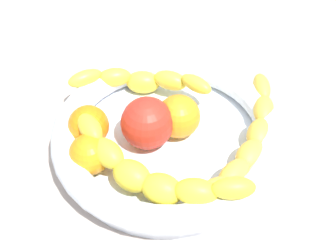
{
  "coord_description": "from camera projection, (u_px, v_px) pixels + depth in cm",
  "views": [
    {
      "loc": [
        -32.99,
        -27.78,
        52.67
      ],
      "look_at": [
        0.0,
        0.0,
        7.69
      ],
      "focal_mm": 48.45,
      "sensor_mm": 36.0,
      "label": 1
    }
  ],
  "objects": [
    {
      "name": "banana_draped_left",
      "position": [
        250.0,
        140.0,
        0.61
      ],
      "size": [
        25.87,
        10.44,
        4.16
      ],
      "color": "yellow",
      "rests_on": "fruit_bowl"
    },
    {
      "name": "kitchen_counter",
      "position": [
        168.0,
        155.0,
        0.67
      ],
      "size": [
        120.0,
        120.0,
        3.0
      ],
      "primitive_type": "cube",
      "color": "#B6A79C",
      "rests_on": "ground"
    },
    {
      "name": "orange_mid_right",
      "position": [
        90.0,
        154.0,
        0.59
      ],
      "size": [
        5.54,
        5.54,
        5.54
      ],
      "primitive_type": "sphere",
      "color": "orange",
      "rests_on": "fruit_bowl"
    },
    {
      "name": "banana_arching_top",
      "position": [
        150.0,
        173.0,
        0.56
      ],
      "size": [
        10.28,
        25.87,
        5.47
      ],
      "color": "yellow",
      "rests_on": "fruit_bowl"
    },
    {
      "name": "orange_mid_left",
      "position": [
        89.0,
        126.0,
        0.63
      ],
      "size": [
        5.75,
        5.75,
        5.75
      ],
      "primitive_type": "sphere",
      "color": "orange",
      "rests_on": "fruit_bowl"
    },
    {
      "name": "banana_draped_right",
      "position": [
        142.0,
        80.0,
        0.69
      ],
      "size": [
        14.01,
        18.18,
        5.37
      ],
      "color": "yellow",
      "rests_on": "fruit_bowl"
    },
    {
      "name": "tomato_red",
      "position": [
        147.0,
        123.0,
        0.62
      ],
      "size": [
        7.33,
        7.33,
        7.33
      ],
      "primitive_type": "sphere",
      "color": "red",
      "rests_on": "fruit_bowl"
    },
    {
      "name": "orange_front",
      "position": [
        181.0,
        118.0,
        0.63
      ],
      "size": [
        6.21,
        6.21,
        6.21
      ],
      "primitive_type": "sphere",
      "color": "orange",
      "rests_on": "fruit_bowl"
    },
    {
      "name": "fruit_bowl",
      "position": [
        168.0,
        135.0,
        0.64
      ],
      "size": [
        32.41,
        32.41,
        5.42
      ],
      "color": "white",
      "rests_on": "kitchen_counter"
    }
  ]
}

